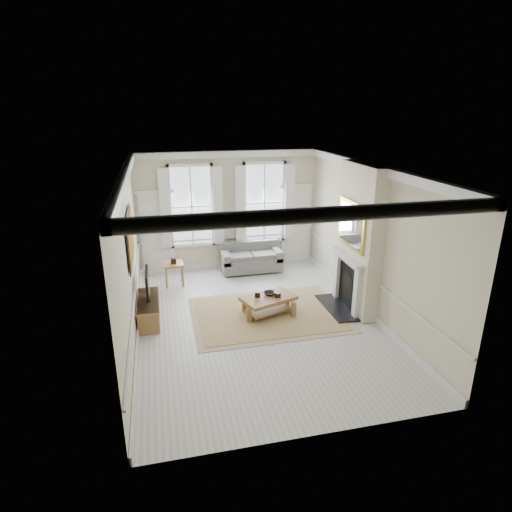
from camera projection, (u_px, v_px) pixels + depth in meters
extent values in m
plane|color=#B7B5AD|center=(257.00, 321.00, 9.55)|extent=(7.20, 7.20, 0.00)
plane|color=white|center=(257.00, 168.00, 8.42)|extent=(7.20, 7.20, 0.00)
plane|color=beige|center=(228.00, 211.00, 12.30)|extent=(5.20, 0.00, 5.20)
plane|color=beige|center=(129.00, 259.00, 8.43)|extent=(0.00, 7.20, 7.20)
plane|color=beige|center=(370.00, 241.00, 9.55)|extent=(0.00, 7.20, 7.20)
cube|color=silver|center=(157.00, 234.00, 12.00)|extent=(0.90, 0.08, 2.30)
cube|color=silver|center=(296.00, 225.00, 12.88)|extent=(0.90, 0.08, 2.30)
cube|color=#B17E1E|center=(130.00, 238.00, 8.60)|extent=(0.05, 1.66, 1.06)
cube|color=beige|center=(359.00, 239.00, 9.69)|extent=(0.35, 1.70, 3.38)
cube|color=black|center=(337.00, 308.00, 10.16)|extent=(0.55, 1.50, 0.05)
cube|color=silver|center=(357.00, 295.00, 9.51)|extent=(0.10, 0.18, 1.15)
cube|color=silver|center=(337.00, 277.00, 10.52)|extent=(0.10, 0.18, 1.15)
cube|color=silver|center=(346.00, 257.00, 9.77)|extent=(0.20, 1.45, 0.06)
cube|color=black|center=(348.00, 286.00, 10.04)|extent=(0.02, 0.92, 1.00)
cube|color=gold|center=(351.00, 225.00, 9.53)|extent=(0.06, 1.26, 1.06)
cube|color=slate|center=(251.00, 263.00, 12.39)|extent=(1.71, 0.83, 0.39)
cube|color=slate|center=(249.00, 248.00, 12.56)|extent=(1.71, 0.20, 0.44)
cube|color=slate|center=(225.00, 257.00, 12.15)|extent=(0.20, 0.83, 0.30)
cube|color=slate|center=(276.00, 253.00, 12.47)|extent=(0.20, 0.83, 0.30)
cylinder|color=brown|center=(228.00, 276.00, 12.03)|extent=(0.06, 0.06, 0.08)
cylinder|color=brown|center=(273.00, 264.00, 12.89)|extent=(0.06, 0.06, 0.08)
cube|color=brown|center=(174.00, 264.00, 11.34)|extent=(0.54, 0.54, 0.06)
cube|color=brown|center=(167.00, 278.00, 11.21)|extent=(0.05, 0.05, 0.55)
cube|color=brown|center=(182.00, 277.00, 11.30)|extent=(0.05, 0.05, 0.55)
cube|color=brown|center=(166.00, 273.00, 11.58)|extent=(0.05, 0.05, 0.55)
cube|color=brown|center=(181.00, 272.00, 11.67)|extent=(0.05, 0.05, 0.55)
cube|color=olive|center=(268.00, 314.00, 9.88)|extent=(3.50, 2.60, 0.02)
cube|color=brown|center=(269.00, 298.00, 9.74)|extent=(1.36, 1.05, 0.08)
cube|color=brown|center=(250.00, 314.00, 9.48)|extent=(0.10, 0.10, 0.37)
cube|color=brown|center=(292.00, 310.00, 9.70)|extent=(0.10, 0.10, 0.37)
cube|color=brown|center=(245.00, 305.00, 9.94)|extent=(0.10, 0.10, 0.37)
cube|color=brown|center=(286.00, 301.00, 10.15)|extent=(0.10, 0.10, 0.37)
cylinder|color=black|center=(257.00, 294.00, 9.70)|extent=(0.13, 0.13, 0.13)
cylinder|color=black|center=(278.00, 295.00, 9.71)|extent=(0.15, 0.15, 0.11)
imported|color=black|center=(270.00, 293.00, 9.82)|extent=(0.32, 0.32, 0.07)
cube|color=brown|center=(149.00, 310.00, 9.54)|extent=(0.45, 1.40, 0.50)
cube|color=black|center=(149.00, 299.00, 9.46)|extent=(0.08, 0.30, 0.03)
cube|color=black|center=(147.00, 283.00, 9.33)|extent=(0.05, 0.90, 0.55)
cube|color=black|center=(149.00, 283.00, 9.33)|extent=(0.01, 0.83, 0.50)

